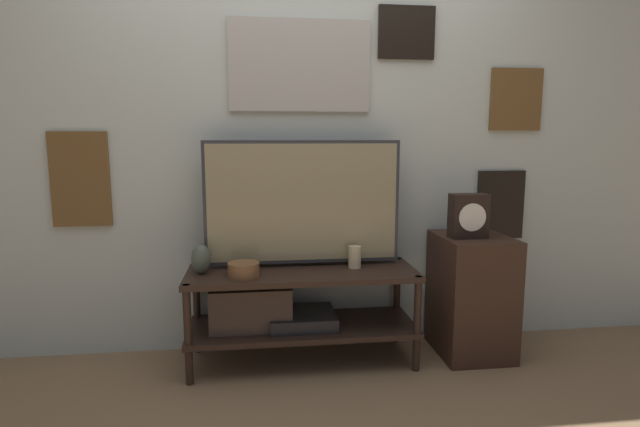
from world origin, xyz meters
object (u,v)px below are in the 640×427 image
(vase_urn_stoneware, at_px, (201,259))
(candle_jar, at_px, (355,257))
(television, at_px, (303,203))
(mantel_clock, at_px, (468,216))
(vase_wide_bowl, at_px, (244,270))

(vase_urn_stoneware, height_order, candle_jar, vase_urn_stoneware)
(television, xyz_separation_m, candle_jar, (0.28, -0.08, -0.30))
(television, height_order, mantel_clock, television)
(vase_wide_bowl, height_order, candle_jar, candle_jar)
(television, distance_m, candle_jar, 0.42)
(television, distance_m, vase_wide_bowl, 0.50)
(mantel_clock, bearing_deg, television, 171.15)
(vase_urn_stoneware, bearing_deg, vase_wide_bowl, -21.84)
(candle_jar, distance_m, mantel_clock, 0.67)
(vase_wide_bowl, xyz_separation_m, candle_jar, (0.61, 0.11, 0.02))
(vase_urn_stoneware, bearing_deg, candle_jar, 1.02)
(vase_wide_bowl, distance_m, mantel_clock, 1.26)
(vase_wide_bowl, bearing_deg, television, 29.40)
(candle_jar, xyz_separation_m, mantel_clock, (0.62, -0.06, 0.23))
(television, bearing_deg, mantel_clock, -8.85)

